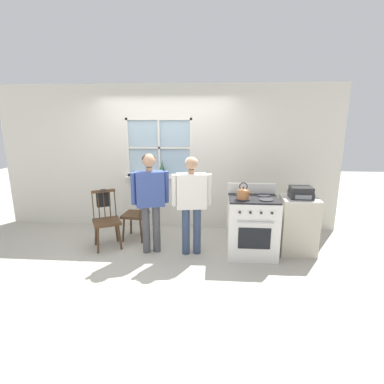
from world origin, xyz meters
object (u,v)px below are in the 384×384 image
person_teen_center (191,197)px  side_counter (298,225)px  kettle (243,193)px  chair_by_window (106,222)px  potted_plant (162,172)px  handbag (103,199)px  stereo (301,193)px  stove (252,226)px  chair_near_wall (136,215)px  person_elderly_left (150,194)px

person_teen_center → side_counter: 1.75m
kettle → side_counter: size_ratio=0.27×
chair_by_window → person_teen_center: 1.50m
person_teen_center → potted_plant: size_ratio=4.60×
handbag → stereo: 3.20m
chair_by_window → stove: bearing=-29.9°
stove → potted_plant: bearing=145.6°
person_teen_center → chair_by_window: bearing=164.6°
side_counter → stereo: size_ratio=2.65×
handbag → stereo: stereo is taller
chair_by_window → handbag: (-0.11, 0.21, 0.33)m
potted_plant → side_counter: bearing=-22.2°
chair_near_wall → stove: bearing=82.5°
stove → side_counter: 0.74m
kettle → handbag: (-2.29, 0.43, -0.25)m
stove → stereo: (0.73, 0.12, 0.51)m
chair_near_wall → potted_plant: (0.37, 0.60, 0.66)m
handbag → chair_by_window: bearing=-62.4°
stove → person_teen_center: bearing=-176.9°
stereo → chair_by_window: bearing=-179.6°
stereo → person_elderly_left: bearing=-176.2°
chair_near_wall → potted_plant: size_ratio=2.83×
side_counter → stove: bearing=-169.5°
person_elderly_left → chair_near_wall: bearing=107.7°
person_elderly_left → stereo: (2.31, 0.15, 0.03)m
chair_near_wall → kettle: size_ratio=3.84×
chair_near_wall → person_teen_center: (1.01, -0.53, 0.49)m
potted_plant → handbag: 1.22m
person_elderly_left → person_teen_center: bearing=-19.1°
potted_plant → stereo: size_ratio=0.98×
person_elderly_left → kettle: (1.41, -0.09, 0.06)m
chair_by_window → chair_near_wall: same height
person_elderly_left → handbag: person_elderly_left is taller
kettle → side_counter: (0.90, 0.27, -0.57)m
stove → stereo: stove is taller
person_teen_center → stereo: 1.68m
kettle → handbag: kettle is taller
person_elderly_left → handbag: 0.96m
stove → stereo: bearing=9.0°
chair_by_window → stereo: bearing=-27.2°
handbag → chair_near_wall: bearing=19.1°
chair_by_window → handbag: size_ratio=3.09×
person_elderly_left → stove: size_ratio=1.46×
potted_plant → person_elderly_left: bearing=-89.9°
potted_plant → chair_near_wall: bearing=-121.5°
stove → kettle: bearing=-142.1°
person_teen_center → stereo: bearing=-3.9°
side_counter → stereo: bearing=-90.0°
handbag → stereo: (3.19, -0.19, 0.21)m
person_elderly_left → kettle: 1.41m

